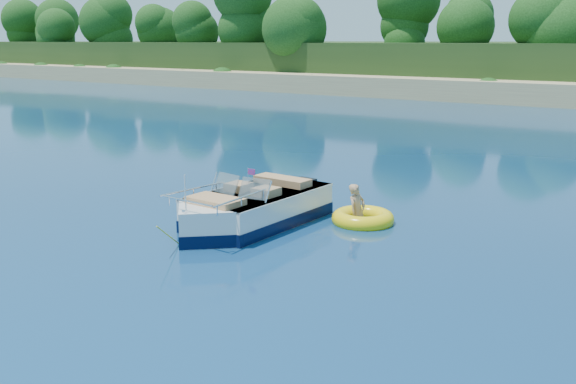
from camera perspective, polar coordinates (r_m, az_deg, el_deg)
name	(u,v)px	position (r m, az deg, el deg)	size (l,w,h in m)	color
ground	(216,252)	(13.30, -6.42, -5.34)	(160.00, 160.00, 0.00)	#092040
motorboat	(249,212)	(14.96, -3.48, -1.78)	(2.03, 5.31, 1.77)	silver
tow_tube	(363,219)	(15.37, 6.67, -2.36)	(1.94, 1.94, 0.39)	yellow
boy	(357,222)	(15.42, 6.19, -2.69)	(0.52, 0.34, 1.42)	tan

